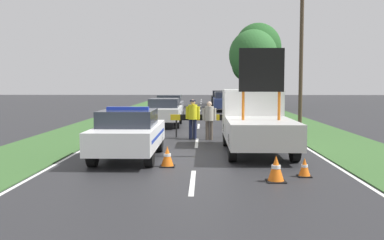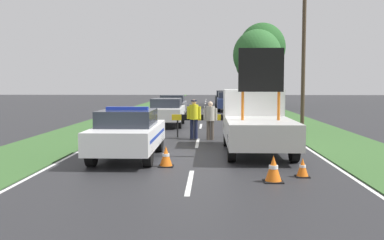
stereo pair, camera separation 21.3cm
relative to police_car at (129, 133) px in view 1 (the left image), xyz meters
name	(u,v)px [view 1 (the left image)]	position (x,y,z in m)	size (l,w,h in m)	color
ground_plane	(195,156)	(2.09, 0.64, -0.81)	(160.00, 160.00, 0.00)	#28282B
lane_markings	(200,117)	(2.09, 17.91, -0.81)	(8.27, 74.13, 0.01)	silver
grass_verge_left	(126,114)	(-3.67, 20.64, -0.80)	(3.15, 120.00, 0.03)	#38602D
grass_verge_right	(274,114)	(7.85, 20.64, -0.80)	(3.15, 120.00, 0.03)	#38602D
police_car	(129,133)	(0.00, 0.00, 0.00)	(1.88, 4.66, 1.65)	white
work_truck	(255,120)	(4.18, 1.73, 0.26)	(2.13, 5.51, 3.49)	white
road_barrier	(200,119)	(2.20, 5.69, 0.01)	(2.60, 0.08, 1.02)	black
police_officer	(193,116)	(1.90, 5.20, 0.19)	(0.61, 0.39, 1.69)	#191E38
pedestrian_civilian	(209,117)	(2.61, 4.86, 0.14)	(0.58, 0.37, 1.63)	brown
traffic_cone_near_police	(276,169)	(4.11, -3.26, -0.50)	(0.46, 0.46, 0.64)	black
traffic_cone_centre_front	(167,157)	(1.32, -1.36, -0.52)	(0.43, 0.43, 0.59)	black
traffic_cone_near_truck	(305,167)	(4.93, -2.66, -0.58)	(0.35, 0.35, 0.49)	black
queued_car_van_white	(165,111)	(0.18, 10.99, 0.01)	(1.80, 4.61, 1.55)	silver
queued_car_suv_grey	(170,106)	(-0.01, 17.49, 0.00)	(1.78, 4.60, 1.58)	slate
queued_car_hatch_blue	(225,101)	(4.20, 24.57, 0.04)	(1.92, 4.48, 1.67)	navy
queued_car_sedan_black	(221,99)	(4.11, 30.64, 0.06)	(1.88, 4.02, 1.69)	black
roadside_tree_near_left	(248,65)	(7.46, 37.55, 3.69)	(3.73, 3.73, 6.48)	#4C3823
roadside_tree_near_right	(258,48)	(7.90, 32.06, 5.19)	(4.69, 4.69, 8.50)	#4C3823
roadside_tree_mid_left	(253,55)	(7.19, 29.96, 4.31)	(4.68, 4.68, 7.60)	#4C3823
utility_pole	(301,48)	(7.41, 9.46, 3.36)	(1.20, 0.20, 8.13)	#473828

